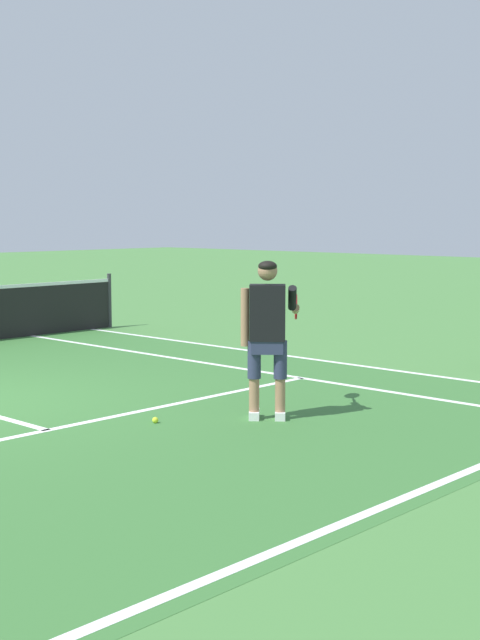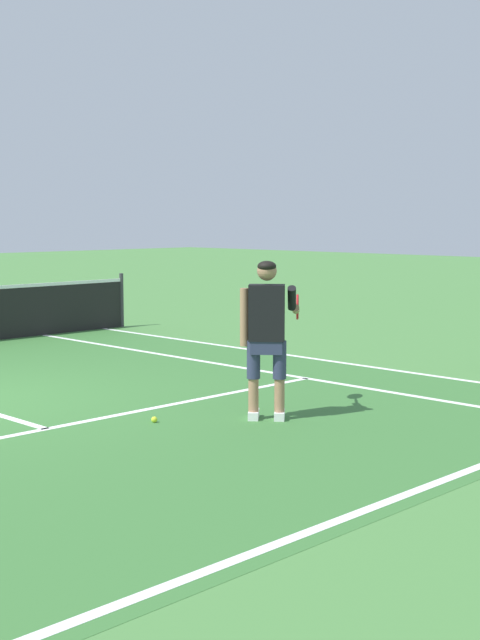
# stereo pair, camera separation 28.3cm
# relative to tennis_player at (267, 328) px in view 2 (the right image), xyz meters

# --- Properties ---
(line_baseline) EXTENTS (10.98, 0.10, 0.01)m
(line_baseline) POSITION_rel_tennis_player_xyz_m (-1.94, -2.59, -0.99)
(line_baseline) COLOR white
(line_baseline) RESTS_ON ground
(line_service) EXTENTS (8.23, 0.10, 0.01)m
(line_service) POSITION_rel_tennis_player_xyz_m (-1.94, 1.30, -0.99)
(line_service) COLOR white
(line_service) RESTS_ON ground
(line_singles_right) EXTENTS (0.10, 10.29, 0.01)m
(line_singles_right) POSITION_rel_tennis_player_xyz_m (2.17, 2.55, -0.99)
(line_singles_right) COLOR white
(line_singles_right) RESTS_ON ground
(line_doubles_right) EXTENTS (0.10, 10.29, 0.01)m
(line_doubles_right) POSITION_rel_tennis_player_xyz_m (3.55, 2.55, -0.99)
(line_doubles_right) COLOR white
(line_doubles_right) RESTS_ON ground
(tennis_player) EXTENTS (1.19, 0.68, 1.71)m
(tennis_player) POSITION_rel_tennis_player_xyz_m (0.00, 0.00, 0.00)
(tennis_player) COLOR white
(tennis_player) RESTS_ON ground
(tennis_ball_near_feet) EXTENTS (0.07, 0.07, 0.07)m
(tennis_ball_near_feet) POSITION_rel_tennis_player_xyz_m (-0.97, 0.74, -0.96)
(tennis_ball_near_feet) COLOR #CCE02D
(tennis_ball_near_feet) RESTS_ON ground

